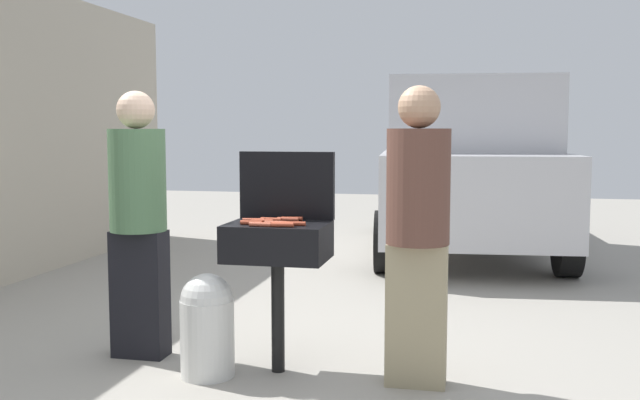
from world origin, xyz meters
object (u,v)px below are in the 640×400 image
object	(u,v)px
hot_dog_7	(288,219)
hot_dog_10	(262,221)
person_left	(138,214)
parked_minivan	(465,166)
hot_dog_4	(253,220)
propane_tank	(207,323)
person_right	(418,225)
hot_dog_2	(283,224)
hot_dog_8	(282,225)
hot_dog_3	(271,220)
hot_dog_0	(275,223)
hot_dog_6	(292,219)
hot_dog_9	(294,224)
hot_dog_5	(260,224)
hot_dog_1	(251,223)
bbq_grill	(278,247)

from	to	relation	value
hot_dog_7	hot_dog_10	xyz separation A→B (m)	(-0.13, -0.12, 0.00)
person_left	parked_minivan	size ratio (longest dim) A/B	0.37
hot_dog_4	propane_tank	bearing A→B (deg)	-142.16
person_right	hot_dog_7	bearing A→B (deg)	-23.74
person_left	person_right	xyz separation A→B (m)	(1.78, -0.15, 0.00)
person_left	hot_dog_2	bearing A→B (deg)	-6.28
hot_dog_4	person_right	bearing A→B (deg)	-3.50
hot_dog_2	hot_dog_8	bearing A→B (deg)	-79.54
hot_dog_3	hot_dog_10	xyz separation A→B (m)	(-0.03, -0.09, 0.00)
hot_dog_4	person_right	distance (m)	0.99
hot_dog_0	hot_dog_4	distance (m)	0.19
hot_dog_0	propane_tank	size ratio (longest dim) A/B	0.21
hot_dog_2	hot_dog_6	bearing A→B (deg)	93.30
hot_dog_2	hot_dog_10	distance (m)	0.19
hot_dog_10	propane_tank	distance (m)	0.68
hot_dog_3	hot_dog_9	bearing A→B (deg)	-39.12
hot_dog_6	propane_tank	distance (m)	0.80
hot_dog_2	parked_minivan	bearing A→B (deg)	79.07
hot_dog_5	hot_dog_8	distance (m)	0.13
hot_dog_5	hot_dog_7	bearing A→B (deg)	70.40
hot_dog_1	propane_tank	xyz separation A→B (m)	(-0.26, -0.07, -0.60)
hot_dog_8	hot_dog_10	world-z (taller)	same
hot_dog_4	propane_tank	xyz separation A→B (m)	(-0.23, -0.18, -0.60)
hot_dog_1	hot_dog_2	xyz separation A→B (m)	(0.20, -0.03, 0.00)
hot_dog_7	person_right	world-z (taller)	person_right
person_left	person_right	bearing A→B (deg)	1.69
hot_dog_7	hot_dog_0	bearing A→B (deg)	-99.06
hot_dog_2	hot_dog_5	bearing A→B (deg)	-164.05
hot_dog_5	propane_tank	size ratio (longest dim) A/B	0.21
hot_dog_5	propane_tank	distance (m)	0.68
hot_dog_8	propane_tank	size ratio (longest dim) A/B	0.21
hot_dog_4	hot_dog_8	distance (m)	0.28
hot_dog_1	hot_dog_9	distance (m)	0.26
hot_dog_8	hot_dog_1	bearing A→B (deg)	163.85
hot_dog_0	hot_dog_2	distance (m)	0.07
hot_dog_1	hot_dog_0	bearing A→B (deg)	6.33
hot_dog_1	propane_tank	distance (m)	0.65
hot_dog_2	hot_dog_9	world-z (taller)	same
hot_dog_7	parked_minivan	world-z (taller)	parked_minivan
hot_dog_8	parked_minivan	world-z (taller)	parked_minivan
bbq_grill	hot_dog_7	distance (m)	0.19
bbq_grill	hot_dog_0	bearing A→B (deg)	-83.98
hot_dog_5	person_left	bearing A→B (deg)	163.37
hot_dog_3	person_right	xyz separation A→B (m)	(0.89, -0.11, 0.01)
hot_dog_1	hot_dog_4	world-z (taller)	same
person_left	hot_dog_4	bearing A→B (deg)	0.05
hot_dog_8	hot_dog_9	distance (m)	0.09
hot_dog_4	hot_dog_5	bearing A→B (deg)	-61.21
person_left	hot_dog_7	bearing A→B (deg)	6.45
hot_dog_0	person_right	distance (m)	0.83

